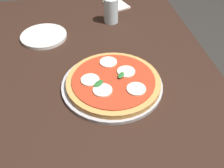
{
  "coord_description": "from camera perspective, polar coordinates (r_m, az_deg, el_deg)",
  "views": [
    {
      "loc": [
        -0.68,
        0.06,
        1.33
      ],
      "look_at": [
        -0.03,
        -0.05,
        0.74
      ],
      "focal_mm": 42.65,
      "sensor_mm": 36.0,
      "label": 1
    }
  ],
  "objects": [
    {
      "name": "pizza",
      "position": [
        0.88,
        0.29,
        0.52
      ],
      "size": [
        0.31,
        0.31,
        0.03
      ],
      "color": "tan",
      "rests_on": "serving_tray"
    },
    {
      "name": "glass_cup",
      "position": [
        1.24,
        -0.22,
        15.51
      ],
      "size": [
        0.06,
        0.06,
        0.11
      ],
      "primitive_type": "cylinder",
      "color": "silver",
      "rests_on": "dining_table"
    },
    {
      "name": "dining_table",
      "position": [
        0.98,
        -2.97,
        -3.93
      ],
      "size": [
        1.43,
        0.89,
        0.73
      ],
      "color": "black",
      "rests_on": "ground_plane"
    },
    {
      "name": "serving_tray",
      "position": [
        0.89,
        -0.0,
        -0.19
      ],
      "size": [
        0.34,
        0.34,
        0.01
      ],
      "primitive_type": "cylinder",
      "color": "#B2B2B7",
      "rests_on": "dining_table"
    },
    {
      "name": "plate_white",
      "position": [
        1.18,
        -14.42,
        9.9
      ],
      "size": [
        0.19,
        0.19,
        0.01
      ],
      "primitive_type": "cylinder",
      "color": "white",
      "rests_on": "dining_table"
    },
    {
      "name": "napkin",
      "position": [
        1.41,
        0.93,
        16.66
      ],
      "size": [
        0.15,
        0.13,
        0.01
      ],
      "primitive_type": "cube",
      "rotation": [
        0.0,
        0.0,
        0.35
      ],
      "color": "white",
      "rests_on": "dining_table"
    }
  ]
}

